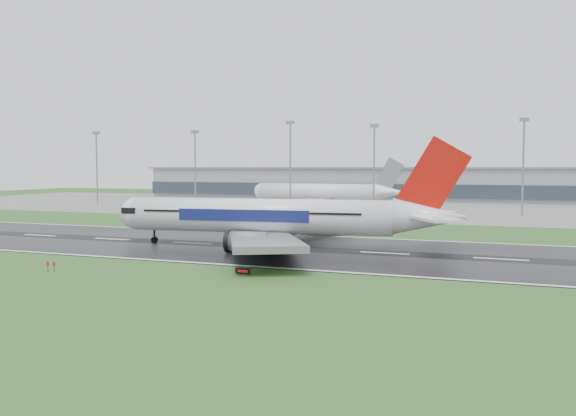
% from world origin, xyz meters
% --- Properties ---
extents(ground, '(520.00, 520.00, 0.00)m').
position_xyz_m(ground, '(0.00, 0.00, 0.00)').
color(ground, '#27511D').
rests_on(ground, ground).
extents(runway, '(400.00, 45.00, 0.10)m').
position_xyz_m(runway, '(0.00, 0.00, 0.05)').
color(runway, black).
rests_on(runway, ground).
extents(apron, '(400.00, 130.00, 0.08)m').
position_xyz_m(apron, '(0.00, 125.00, 0.04)').
color(apron, slate).
rests_on(apron, ground).
extents(terminal, '(240.00, 36.00, 15.00)m').
position_xyz_m(terminal, '(0.00, 185.00, 7.50)').
color(terminal, gray).
rests_on(terminal, ground).
extents(main_airliner, '(76.69, 73.83, 20.43)m').
position_xyz_m(main_airliner, '(19.49, 1.28, 10.31)').
color(main_airliner, white).
rests_on(main_airliner, runway).
extents(parked_airliner, '(67.03, 62.90, 18.69)m').
position_xyz_m(parked_airliner, '(-9.28, 119.29, 9.42)').
color(parked_airliner, white).
rests_on(parked_airliner, apron).
extents(runway_sign, '(2.28, 0.89, 1.04)m').
position_xyz_m(runway_sign, '(24.99, -28.81, 0.52)').
color(runway_sign, black).
rests_on(runway_sign, ground).
extents(floodmast_0, '(0.64, 0.64, 29.60)m').
position_xyz_m(floodmast_0, '(-103.46, 100.00, 14.80)').
color(floodmast_0, gray).
rests_on(floodmast_0, ground).
extents(floodmast_1, '(0.64, 0.64, 29.02)m').
position_xyz_m(floodmast_1, '(-56.04, 100.00, 14.51)').
color(floodmast_1, gray).
rests_on(floodmast_1, ground).
extents(floodmast_2, '(0.64, 0.64, 31.65)m').
position_xyz_m(floodmast_2, '(-15.87, 100.00, 15.82)').
color(floodmast_2, gray).
rests_on(floodmast_2, ground).
extents(floodmast_3, '(0.64, 0.64, 29.66)m').
position_xyz_m(floodmast_3, '(15.65, 100.00, 14.83)').
color(floodmast_3, gray).
rests_on(floodmast_3, ground).
extents(floodmast_4, '(0.64, 0.64, 30.45)m').
position_xyz_m(floodmast_4, '(64.58, 100.00, 15.22)').
color(floodmast_4, gray).
rests_on(floodmast_4, ground).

